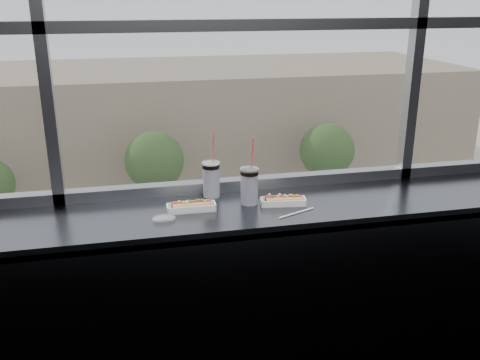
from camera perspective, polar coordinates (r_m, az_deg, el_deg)
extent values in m
plane|color=black|center=(3.28, 0.29, -9.95)|extent=(6.00, 0.00, 6.00)
cube|color=#54575E|center=(2.82, 1.56, -3.35)|extent=(6.00, 0.55, 0.06)
cube|color=#54575E|center=(2.85, 2.76, -15.01)|extent=(6.00, 0.04, 1.04)
cube|color=white|center=(2.75, -5.20, -3.22)|extent=(0.25, 0.09, 0.01)
cube|color=white|center=(2.75, -5.21, -2.90)|extent=(0.25, 0.09, 0.03)
cylinder|color=tan|center=(2.74, -5.22, -2.76)|extent=(0.19, 0.05, 0.04)
cylinder|color=maroon|center=(2.74, -5.22, -2.54)|extent=(0.20, 0.03, 0.03)
cube|color=white|center=(2.83, 4.61, -2.59)|extent=(0.25, 0.11, 0.01)
cube|color=white|center=(2.82, 4.62, -2.29)|extent=(0.25, 0.11, 0.03)
cylinder|color=tan|center=(2.82, 4.62, -2.16)|extent=(0.19, 0.07, 0.04)
cylinder|color=maroon|center=(2.82, 4.63, -1.95)|extent=(0.19, 0.06, 0.03)
cylinder|color=white|center=(2.91, -3.09, -0.01)|extent=(0.09, 0.09, 0.19)
cylinder|color=black|center=(2.89, -3.12, 1.53)|extent=(0.10, 0.10, 0.02)
cylinder|color=silver|center=(2.88, -3.13, 1.82)|extent=(0.10, 0.10, 0.01)
cylinder|color=#FD4443|center=(2.85, -2.87, 3.38)|extent=(0.01, 0.05, 0.19)
cylinder|color=white|center=(2.81, 1.00, -0.74)|extent=(0.09, 0.09, 0.18)
cylinder|color=black|center=(2.78, 1.01, 0.84)|extent=(0.10, 0.10, 0.02)
cylinder|color=silver|center=(2.78, 1.01, 1.14)|extent=(0.10, 0.10, 0.01)
cylinder|color=#FD4443|center=(2.75, 1.32, 2.76)|extent=(0.01, 0.05, 0.19)
cylinder|color=white|center=(2.72, 6.05, -3.51)|extent=(0.21, 0.10, 0.01)
ellipsoid|color=silver|center=(2.65, -8.11, -4.05)|extent=(0.11, 0.08, 0.03)
plane|color=beige|center=(48.13, -11.38, 2.95)|extent=(120.00, 120.00, 0.00)
cube|color=black|center=(26.31, -9.70, -11.03)|extent=(80.00, 10.00, 0.06)
cube|color=beige|center=(33.48, -10.52, -4.24)|extent=(80.00, 6.00, 0.04)
cube|color=gray|center=(41.81, -11.49, 6.16)|extent=(50.00, 14.00, 8.00)
imported|color=#AA1700|center=(29.49, -5.69, -4.79)|extent=(3.11, 7.00, 2.30)
imported|color=silver|center=(31.36, 9.09, -3.49)|extent=(2.95, 6.82, 2.25)
imported|color=white|center=(23.88, 10.57, -11.20)|extent=(3.24, 7.00, 2.28)
imported|color=#2B439D|center=(27.20, 24.11, -9.22)|extent=(2.90, 5.74, 1.84)
imported|color=#B90037|center=(22.37, -8.24, -13.76)|extent=(2.74, 6.07, 1.99)
imported|color=#66605B|center=(33.43, -14.00, -2.54)|extent=(0.95, 0.71, 2.13)
imported|color=#66605B|center=(34.68, 1.43, -0.98)|extent=(1.03, 0.77, 2.31)
cylinder|color=#47382B|center=(33.03, -8.89, -2.02)|extent=(0.27, 0.27, 2.67)
sphere|color=#335720|center=(32.23, -9.11, 2.04)|extent=(3.56, 3.56, 3.56)
cylinder|color=#47382B|center=(35.31, 9.05, -0.64)|extent=(0.26, 0.26, 2.64)
sphere|color=#335720|center=(34.57, 9.25, 3.14)|extent=(3.52, 3.52, 3.52)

